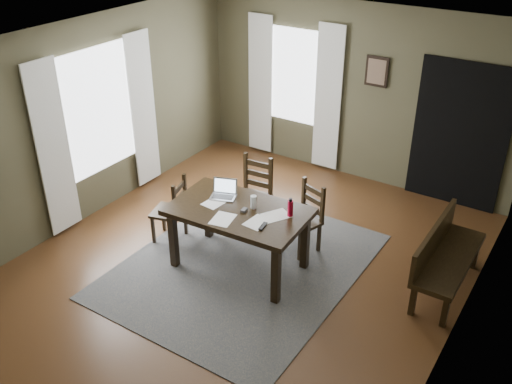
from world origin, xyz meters
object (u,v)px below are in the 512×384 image
Objects in this scene: chair_end at (172,211)px; laptop at (224,192)px; dining_table at (239,217)px; water_bottle at (290,208)px; bench at (444,253)px; chair_back_left at (253,195)px; chair_back_right at (305,219)px.

laptop is (0.74, 0.15, 0.43)m from chair_end.
dining_table is 0.64m from water_bottle.
chair_end reaches higher than bench.
water_bottle is at bearing 15.38° from dining_table.
water_bottle reaches higher than chair_back_left.
chair_end is at bearing -174.04° from water_bottle.
laptop is 0.91m from water_bottle.
water_bottle is at bearing -60.79° from chair_back_right.
chair_back_right is 1.08m from laptop.
bench is 1.81m from water_bottle.
dining_table is at bearing -72.60° from chair_back_left.
water_bottle is at bearing -40.74° from chair_back_left.
dining_table is 1.82× the size of chair_back_right.
laptop reaches higher than chair_back_right.
dining_table is at bearing 72.57° from chair_end.
chair_end is 3.96× the size of water_bottle.
chair_back_right reaches higher than dining_table.
bench is at bearing 24.26° from chair_back_right.
chair_back_right is 0.64× the size of bench.
water_bottle is (0.10, -0.56, 0.47)m from chair_back_right.
chair_back_left is 1.09× the size of chair_back_right.
chair_back_right is 0.74m from water_bottle.
bench is at bearing -3.66° from laptop.
bench is (3.24, 0.89, 0.04)m from chair_end.
chair_back_right is (1.54, 0.74, 0.01)m from chair_end.
chair_end reaches higher than dining_table.
chair_back_right is at bearing 15.88° from laptop.
water_bottle is (0.58, 0.19, 0.20)m from dining_table.
chair_back_left is at bearing 91.19° from bench.
chair_end is at bearing -135.53° from chair_back_left.
laptop is at bearing -178.53° from water_bottle.
chair_back_right is at bearing 99.31° from chair_end.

